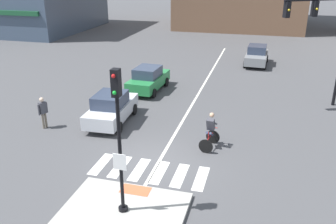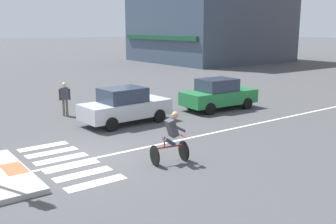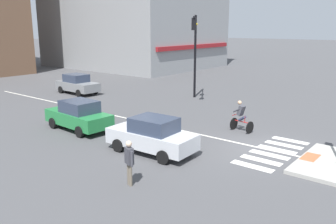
{
  "view_description": "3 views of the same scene",
  "coord_description": "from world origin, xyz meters",
  "px_view_note": "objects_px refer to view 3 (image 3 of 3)",
  "views": [
    {
      "loc": [
        4.05,
        -12.78,
        7.75
      ],
      "look_at": [
        -0.26,
        3.2,
        1.04
      ],
      "focal_mm": 38.34,
      "sensor_mm": 36.0,
      "label": 1
    },
    {
      "loc": [
        11.65,
        -5.25,
        4.28
      ],
      "look_at": [
        -0.48,
        3.73,
        1.01
      ],
      "focal_mm": 41.94,
      "sensor_mm": 36.0,
      "label": 2
    },
    {
      "loc": [
        -14.8,
        -6.47,
        5.53
      ],
      "look_at": [
        -0.07,
        5.33,
        0.97
      ],
      "focal_mm": 37.8,
      "sensor_mm": 36.0,
      "label": 3
    }
  ],
  "objects_px": {
    "cyclist": "(241,116)",
    "pedestrian_at_curb_left": "(129,159)",
    "car_silver_westbound_near": "(152,135)",
    "car_green_westbound_far": "(79,115)",
    "traffic_light_mast": "(195,42)",
    "car_grey_eastbound_distant": "(77,84)"
  },
  "relations": [
    {
      "from": "cyclist",
      "to": "pedestrian_at_curb_left",
      "type": "height_order",
      "value": "cyclist"
    },
    {
      "from": "car_grey_eastbound_distant",
      "to": "traffic_light_mast",
      "type": "bearing_deg",
      "value": -68.11
    },
    {
      "from": "traffic_light_mast",
      "to": "car_grey_eastbound_distant",
      "type": "distance_m",
      "value": 10.73
    },
    {
      "from": "cyclist",
      "to": "pedestrian_at_curb_left",
      "type": "xyz_separation_m",
      "value": [
        -8.58,
        -0.07,
        0.11
      ]
    },
    {
      "from": "car_silver_westbound_near",
      "to": "car_green_westbound_far",
      "type": "relative_size",
      "value": 1.0
    },
    {
      "from": "car_green_westbound_far",
      "to": "cyclist",
      "type": "distance_m",
      "value": 8.84
    },
    {
      "from": "car_silver_westbound_near",
      "to": "cyclist",
      "type": "height_order",
      "value": "cyclist"
    },
    {
      "from": "car_grey_eastbound_distant",
      "to": "cyclist",
      "type": "bearing_deg",
      "value": -95.15
    },
    {
      "from": "traffic_light_mast",
      "to": "car_silver_westbound_near",
      "type": "relative_size",
      "value": 1.53
    },
    {
      "from": "cyclist",
      "to": "pedestrian_at_curb_left",
      "type": "relative_size",
      "value": 1.01
    },
    {
      "from": "pedestrian_at_curb_left",
      "to": "car_silver_westbound_near",
      "type": "bearing_deg",
      "value": 27.68
    },
    {
      "from": "car_grey_eastbound_distant",
      "to": "cyclist",
      "type": "height_order",
      "value": "cyclist"
    },
    {
      "from": "car_grey_eastbound_distant",
      "to": "car_green_westbound_far",
      "type": "bearing_deg",
      "value": -126.9
    },
    {
      "from": "car_green_westbound_far",
      "to": "cyclist",
      "type": "bearing_deg",
      "value": -53.38
    },
    {
      "from": "car_green_westbound_far",
      "to": "cyclist",
      "type": "xyz_separation_m",
      "value": [
        5.27,
        -7.1,
        0.06
      ]
    },
    {
      "from": "traffic_light_mast",
      "to": "pedestrian_at_curb_left",
      "type": "height_order",
      "value": "traffic_light_mast"
    },
    {
      "from": "pedestrian_at_curb_left",
      "to": "cyclist",
      "type": "bearing_deg",
      "value": 0.45
    },
    {
      "from": "car_grey_eastbound_distant",
      "to": "cyclist",
      "type": "xyz_separation_m",
      "value": [
        -1.45,
        -16.05,
        0.06
      ]
    },
    {
      "from": "car_silver_westbound_near",
      "to": "traffic_light_mast",
      "type": "bearing_deg",
      "value": 25.58
    },
    {
      "from": "car_grey_eastbound_distant",
      "to": "pedestrian_at_curb_left",
      "type": "bearing_deg",
      "value": -121.88
    },
    {
      "from": "cyclist",
      "to": "car_green_westbound_far",
      "type": "bearing_deg",
      "value": 126.62
    },
    {
      "from": "car_green_westbound_far",
      "to": "cyclist",
      "type": "relative_size",
      "value": 2.49
    }
  ]
}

